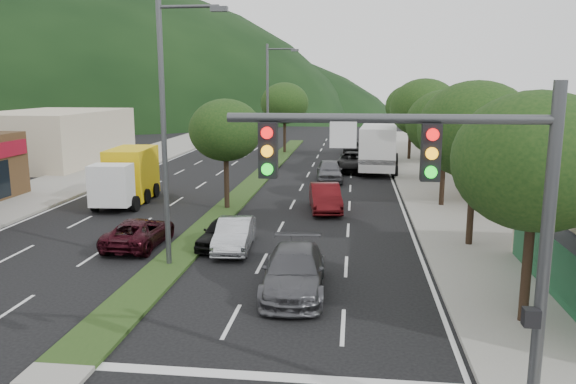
# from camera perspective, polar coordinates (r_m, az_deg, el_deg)

# --- Properties ---
(ground) EXTENTS (160.00, 160.00, 0.00)m
(ground) POSITION_cam_1_polar(r_m,az_deg,el_deg) (15.58, -21.75, -16.31)
(ground) COLOR black
(ground) RESTS_ON ground
(sidewalk_right) EXTENTS (5.00, 90.00, 0.15)m
(sidewalk_right) POSITION_cam_1_polar(r_m,az_deg,el_deg) (38.08, 14.95, 0.21)
(sidewalk_right) COLOR gray
(sidewalk_right) RESTS_ON ground
(sidewalk_left) EXTENTS (6.00, 90.00, 0.15)m
(sidewalk_left) POSITION_cam_1_polar(r_m,az_deg,el_deg) (42.67, -21.30, 0.96)
(sidewalk_left) COLOR gray
(sidewalk_left) RESTS_ON ground
(median) EXTENTS (1.60, 56.00, 0.12)m
(median) POSITION_cam_1_polar(r_m,az_deg,el_deg) (41.24, -3.11, 1.36)
(median) COLOR #213A15
(median) RESTS_ON ground
(traffic_signal) EXTENTS (6.12, 0.40, 7.00)m
(traffic_signal) POSITION_cam_1_polar(r_m,az_deg,el_deg) (10.95, 17.24, -1.61)
(traffic_signal) COLOR #47494C
(traffic_signal) RESTS_ON ground
(gas_canopy) EXTENTS (12.20, 8.20, 5.25)m
(gas_canopy) POSITION_cam_1_polar(r_m,az_deg,el_deg) (36.18, 26.28, 6.22)
(gas_canopy) COLOR silver
(gas_canopy) RESTS_ON ground
(bldg_left_far) EXTENTS (9.00, 14.00, 4.60)m
(bldg_left_far) POSITION_cam_1_polar(r_m,az_deg,el_deg) (53.10, -22.68, 5.12)
(bldg_left_far) COLOR #C2B79A
(bldg_left_far) RESTS_ON ground
(bldg_right_far) EXTENTS (10.00, 16.00, 5.20)m
(bldg_right_far) POSITION_cam_1_polar(r_m,az_deg,el_deg) (57.59, 19.40, 6.03)
(bldg_right_far) COLOR #C2B79A
(bldg_right_far) RESTS_ON ground
(tree_r_a) EXTENTS (4.60, 4.60, 6.63)m
(tree_r_a) POSITION_cam_1_polar(r_m,az_deg,el_deg) (16.94, 23.87, 2.85)
(tree_r_a) COLOR black
(tree_r_a) RESTS_ON sidewalk_right
(tree_r_b) EXTENTS (4.80, 4.80, 6.94)m
(tree_r_b) POSITION_cam_1_polar(r_m,az_deg,el_deg) (24.64, 18.54, 5.98)
(tree_r_b) COLOR black
(tree_r_b) RESTS_ON sidewalk_right
(tree_r_c) EXTENTS (4.40, 4.40, 6.48)m
(tree_r_c) POSITION_cam_1_polar(r_m,az_deg,el_deg) (32.51, 15.70, 6.70)
(tree_r_c) COLOR black
(tree_r_c) RESTS_ON sidewalk_right
(tree_r_d) EXTENTS (5.00, 5.00, 7.17)m
(tree_r_d) POSITION_cam_1_polar(r_m,az_deg,el_deg) (42.39, 13.68, 8.29)
(tree_r_d) COLOR black
(tree_r_d) RESTS_ON sidewalk_right
(tree_r_e) EXTENTS (4.60, 4.60, 6.71)m
(tree_r_e) POSITION_cam_1_polar(r_m,az_deg,el_deg) (52.33, 12.38, 8.48)
(tree_r_e) COLOR black
(tree_r_e) RESTS_ON sidewalk_right
(tree_med_near) EXTENTS (4.00, 4.00, 6.02)m
(tree_med_near) POSITION_cam_1_polar(r_m,az_deg,el_deg) (30.96, -6.37, 6.25)
(tree_med_near) COLOR black
(tree_med_near) RESTS_ON median
(tree_med_far) EXTENTS (4.80, 4.80, 6.94)m
(tree_med_far) POSITION_cam_1_polar(r_m,az_deg,el_deg) (56.53, -0.35, 9.01)
(tree_med_far) COLOR black
(tree_med_far) RESTS_ON median
(streetlight_near) EXTENTS (2.60, 0.25, 10.00)m
(streetlight_near) POSITION_cam_1_polar(r_m,az_deg,el_deg) (21.22, -12.04, 7.07)
(streetlight_near) COLOR #47494C
(streetlight_near) RESTS_ON ground
(streetlight_mid) EXTENTS (2.60, 0.25, 10.00)m
(streetlight_mid) POSITION_cam_1_polar(r_m,az_deg,el_deg) (45.59, -1.83, 9.26)
(streetlight_mid) COLOR #47494C
(streetlight_mid) RESTS_ON ground
(sedan_silver) EXTENTS (1.66, 4.07, 1.31)m
(sedan_silver) POSITION_cam_1_polar(r_m,az_deg,el_deg) (23.90, -5.47, -4.31)
(sedan_silver) COLOR #B6B9BF
(sedan_silver) RESTS_ON ground
(suv_maroon) EXTENTS (2.09, 4.44, 1.23)m
(suv_maroon) POSITION_cam_1_polar(r_m,az_deg,el_deg) (25.14, -14.86, -3.97)
(suv_maroon) COLOR black
(suv_maroon) RESTS_ON ground
(car_queue_a) EXTENTS (1.98, 3.88, 1.27)m
(car_queue_a) POSITION_cam_1_polar(r_m,az_deg,el_deg) (24.40, -6.53, -4.08)
(car_queue_a) COLOR black
(car_queue_a) RESTS_ON ground
(car_queue_b) EXTENTS (2.30, 5.14, 1.47)m
(car_queue_b) POSITION_cam_1_polar(r_m,az_deg,el_deg) (19.06, 0.61, -8.03)
(car_queue_b) COLOR #4D4D52
(car_queue_b) RESTS_ON ground
(car_queue_c) EXTENTS (2.17, 4.68, 1.49)m
(car_queue_c) POSITION_cam_1_polar(r_m,az_deg,el_deg) (31.02, 3.80, -0.57)
(car_queue_c) COLOR #4F0D10
(car_queue_c) RESTS_ON ground
(car_queue_d) EXTENTS (3.12, 5.70, 1.52)m
(car_queue_d) POSITION_cam_1_polar(r_m,az_deg,el_deg) (45.39, 6.58, 3.07)
(car_queue_d) COLOR black
(car_queue_d) RESTS_ON ground
(car_queue_e) EXTENTS (2.15, 4.64, 1.54)m
(car_queue_e) POSITION_cam_1_polar(r_m,az_deg,el_deg) (40.48, 4.22, 2.17)
(car_queue_e) COLOR #57575C
(car_queue_e) RESTS_ON ground
(car_queue_f) EXTENTS (1.85, 4.44, 1.28)m
(car_queue_f) POSITION_cam_1_polar(r_m,az_deg,el_deg) (56.83, 6.58, 4.54)
(car_queue_f) COLOR black
(car_queue_f) RESTS_ON ground
(box_truck) EXTENTS (2.88, 6.53, 3.14)m
(box_truck) POSITION_cam_1_polar(r_m,az_deg,el_deg) (34.36, -15.94, 1.42)
(box_truck) COLOR white
(box_truck) RESTS_ON ground
(motorhome) EXTENTS (3.62, 9.77, 3.68)m
(motorhome) POSITION_cam_1_polar(r_m,az_deg,el_deg) (46.06, 9.25, 4.63)
(motorhome) COLOR white
(motorhome) RESTS_ON ground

